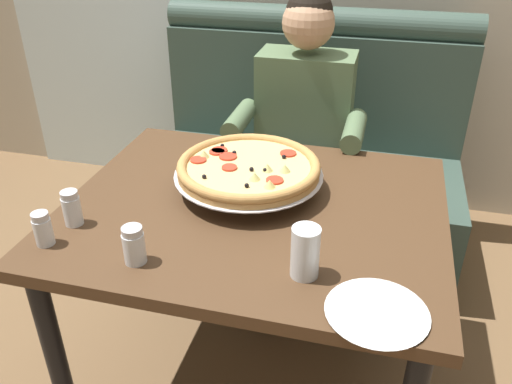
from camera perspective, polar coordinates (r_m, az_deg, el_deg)
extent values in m
plane|color=brown|center=(2.11, -0.18, -19.15)|extent=(16.00, 16.00, 0.00)
cube|color=#384C42|center=(2.58, 4.44, -2.18)|extent=(1.48, 0.60, 0.46)
cube|color=#384C42|center=(2.73, 6.36, 10.23)|extent=(1.48, 0.18, 0.65)
cylinder|color=#384C42|center=(2.63, 6.84, 17.96)|extent=(1.48, 0.14, 0.14)
cube|color=#4C331E|center=(1.63, -0.22, -2.03)|extent=(1.16, 0.96, 0.04)
cylinder|color=black|center=(1.77, -20.81, -16.98)|extent=(0.06, 0.06, 0.71)
cylinder|color=black|center=(2.31, -9.91, -3.05)|extent=(0.06, 0.06, 0.71)
cylinder|color=black|center=(2.15, 16.06, -6.69)|extent=(0.06, 0.06, 0.71)
cube|color=#2D3342|center=(2.21, 4.07, 1.12)|extent=(0.34, 0.40, 0.15)
cylinder|color=#2D3342|center=(2.19, -0.07, -8.65)|extent=(0.11, 0.11, 0.46)
cylinder|color=#2D3342|center=(2.16, 5.14, -9.45)|extent=(0.11, 0.11, 0.46)
cube|color=#56704C|center=(2.32, 5.30, 8.12)|extent=(0.40, 0.22, 0.56)
cylinder|color=#56704C|center=(2.14, -1.78, 7.91)|extent=(0.08, 0.28, 0.08)
cylinder|color=#56704C|center=(2.07, 10.62, 6.58)|extent=(0.08, 0.28, 0.08)
sphere|color=tan|center=(2.18, 5.72, 17.86)|extent=(0.21, 0.21, 0.21)
sphere|color=black|center=(2.18, 5.82, 18.81)|extent=(0.19, 0.19, 0.19)
cylinder|color=silver|center=(1.59, -1.98, -0.97)|extent=(0.01, 0.01, 0.05)
cylinder|color=silver|center=(1.77, -3.64, 2.48)|extent=(0.01, 0.01, 0.05)
cylinder|color=silver|center=(1.72, 3.21, 1.65)|extent=(0.01, 0.01, 0.05)
torus|color=silver|center=(1.68, -0.80, 1.76)|extent=(0.26, 0.26, 0.01)
cylinder|color=silver|center=(1.68, -0.80, 2.00)|extent=(0.48, 0.48, 0.00)
cylinder|color=tan|center=(1.67, -0.81, 2.33)|extent=(0.45, 0.45, 0.02)
torus|color=tan|center=(1.67, -0.81, 2.91)|extent=(0.46, 0.46, 0.03)
cylinder|color=#E5C17A|center=(1.67, -0.81, 2.76)|extent=(0.39, 0.39, 0.01)
cylinder|color=red|center=(1.57, 2.05, 1.30)|extent=(0.05, 0.05, 0.01)
cylinder|color=red|center=(1.74, 3.51, 4.23)|extent=(0.05, 0.05, 0.01)
cylinder|color=red|center=(1.75, -4.27, 4.38)|extent=(0.05, 0.05, 0.01)
cylinder|color=red|center=(1.72, -3.07, 3.88)|extent=(0.06, 0.06, 0.01)
cylinder|color=red|center=(1.76, -4.00, 4.56)|extent=(0.05, 0.05, 0.01)
cylinder|color=red|center=(1.70, -6.31, 3.50)|extent=(0.05, 0.05, 0.01)
cylinder|color=red|center=(1.65, -2.91, 2.68)|extent=(0.05, 0.05, 0.01)
sphere|color=black|center=(1.63, -0.50, 2.50)|extent=(0.01, 0.01, 0.01)
sphere|color=black|center=(1.71, 3.05, 3.85)|extent=(0.01, 0.01, 0.01)
sphere|color=black|center=(1.59, -5.66, 1.68)|extent=(0.01, 0.01, 0.01)
sphere|color=black|center=(1.54, -1.02, 0.72)|extent=(0.01, 0.01, 0.01)
sphere|color=black|center=(1.79, -3.68, 5.06)|extent=(0.01, 0.01, 0.01)
sphere|color=black|center=(1.62, 1.00, 2.41)|extent=(0.01, 0.01, 0.01)
sphere|color=black|center=(1.74, -2.38, 4.31)|extent=(0.01, 0.01, 0.01)
cone|color=#CCC675|center=(1.54, 1.49, 0.93)|extent=(0.04, 0.04, 0.02)
cone|color=#CCC675|center=(1.63, 3.16, 2.62)|extent=(0.04, 0.04, 0.02)
cone|color=#CCC675|center=(1.63, 1.24, 2.70)|extent=(0.04, 0.04, 0.02)
cone|color=#CCC675|center=(1.72, -5.68, 4.17)|extent=(0.04, 0.04, 0.02)
cone|color=#CCC675|center=(1.58, -0.32, 1.77)|extent=(0.04, 0.04, 0.02)
cylinder|color=white|center=(1.54, -22.11, -4.02)|extent=(0.05, 0.05, 0.08)
cylinder|color=#A82D19|center=(1.55, -22.00, -4.52)|extent=(0.04, 0.04, 0.05)
cylinder|color=silver|center=(1.52, -22.46, -2.47)|extent=(0.05, 0.05, 0.02)
cylinder|color=white|center=(1.60, -19.35, -1.94)|extent=(0.05, 0.05, 0.09)
cylinder|color=silver|center=(1.61, -19.22, -2.63)|extent=(0.05, 0.05, 0.04)
cylinder|color=silver|center=(1.57, -19.67, -0.28)|extent=(0.05, 0.05, 0.02)
cylinder|color=white|center=(1.40, -13.10, -5.95)|extent=(0.06, 0.06, 0.09)
cylinder|color=#4C6633|center=(1.41, -13.00, -6.65)|extent=(0.05, 0.05, 0.04)
cylinder|color=silver|center=(1.37, -13.35, -4.15)|extent=(0.05, 0.05, 0.02)
cylinder|color=white|center=(1.26, 13.00, -12.65)|extent=(0.17, 0.17, 0.01)
cone|color=white|center=(1.26, 13.04, -12.34)|extent=(0.24, 0.24, 0.01)
cylinder|color=silver|center=(1.31, 5.37, -6.53)|extent=(0.07, 0.07, 0.14)
cylinder|color=#4C2814|center=(1.33, 5.30, -7.79)|extent=(0.06, 0.06, 0.07)
cylinder|color=black|center=(3.96, -10.17, 9.10)|extent=(0.02, 0.02, 0.44)
cylinder|color=black|center=(3.97, -6.38, 9.46)|extent=(0.02, 0.02, 0.44)
cylinder|color=black|center=(4.20, -10.35, 10.32)|extent=(0.02, 0.02, 0.44)
cylinder|color=black|center=(4.22, -6.77, 10.66)|extent=(0.02, 0.02, 0.44)
cylinder|color=black|center=(4.01, -8.67, 12.97)|extent=(0.40, 0.40, 0.02)
cube|color=black|center=(4.12, -9.06, 16.28)|extent=(0.30, 0.16, 0.42)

